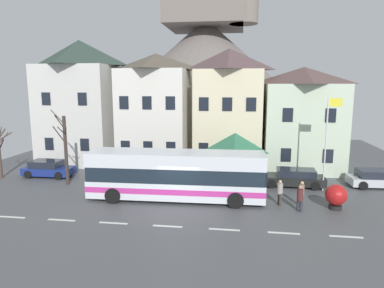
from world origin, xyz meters
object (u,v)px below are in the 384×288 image
(transit_bus, at_px, (176,176))
(pedestrian_02, at_px, (300,197))
(bus_shelter, at_px, (235,143))
(parked_car_01, at_px, (122,168))
(townhouse_03, at_px, (302,119))
(hilltop_castle, at_px, (205,75))
(harbour_buoy, at_px, (336,196))
(townhouse_00, at_px, (82,102))
(parked_car_02, at_px, (48,169))
(bare_tree_00, at_px, (65,148))
(townhouse_01, at_px, (157,110))
(pedestrian_01, at_px, (280,191))
(pedestrian_00, at_px, (302,192))
(parked_car_03, at_px, (377,179))
(flagpole, at_px, (327,137))
(public_bench, at_px, (242,171))
(parked_car_00, at_px, (293,178))
(townhouse_02, at_px, (229,109))

(transit_bus, bearing_deg, pedestrian_02, -9.65)
(bus_shelter, relative_size, parked_car_01, 0.92)
(townhouse_03, relative_size, hilltop_castle, 0.22)
(harbour_buoy, bearing_deg, pedestrian_02, -162.44)
(townhouse_00, relative_size, townhouse_03, 1.29)
(hilltop_castle, distance_m, parked_car_02, 32.41)
(parked_car_01, relative_size, bare_tree_00, 0.75)
(townhouse_00, xyz_separation_m, hilltop_castle, (9.48, 23.65, 3.25))
(townhouse_01, distance_m, pedestrian_01, 15.34)
(pedestrian_00, height_order, bare_tree_00, bare_tree_00)
(bus_shelter, relative_size, parked_car_02, 0.99)
(transit_bus, distance_m, parked_car_02, 12.26)
(bus_shelter, height_order, parked_car_03, bus_shelter)
(parked_car_03, height_order, flagpole, flagpole)
(bus_shelter, height_order, parked_car_01, bus_shelter)
(harbour_buoy, bearing_deg, parked_car_01, 160.32)
(public_bench, height_order, bare_tree_00, bare_tree_00)
(bus_shelter, relative_size, pedestrian_01, 2.43)
(parked_car_03, bearing_deg, parked_car_00, -176.58)
(townhouse_00, height_order, parked_car_02, townhouse_00)
(transit_bus, relative_size, flagpole, 1.73)
(transit_bus, relative_size, parked_car_03, 2.78)
(transit_bus, xyz_separation_m, parked_car_01, (-5.46, 5.08, -0.94))
(parked_car_00, height_order, public_bench, parked_car_00)
(transit_bus, bearing_deg, flagpole, 16.94)
(parked_car_01, distance_m, pedestrian_01, 13.11)
(bus_shelter, height_order, pedestrian_00, bus_shelter)
(pedestrian_00, bearing_deg, public_bench, 118.66)
(transit_bus, xyz_separation_m, pedestrian_00, (7.86, -0.23, -0.65))
(public_bench, xyz_separation_m, bare_tree_00, (-13.02, -4.13, 2.28))
(parked_car_01, height_order, pedestrian_02, pedestrian_02)
(townhouse_03, bearing_deg, hilltop_castle, 114.95)
(townhouse_00, height_order, hilltop_castle, hilltop_castle)
(transit_bus, relative_size, parked_car_00, 2.45)
(hilltop_castle, relative_size, bus_shelter, 10.44)
(townhouse_03, distance_m, flagpole, 6.84)
(parked_car_03, relative_size, flagpole, 0.62)
(public_bench, distance_m, bare_tree_00, 13.85)
(bus_shelter, relative_size, harbour_buoy, 2.55)
(townhouse_01, relative_size, pedestrian_01, 6.40)
(pedestrian_00, xyz_separation_m, harbour_buoy, (1.96, -0.15, -0.11))
(parked_car_01, bearing_deg, bus_shelter, 174.24)
(townhouse_03, height_order, bare_tree_00, townhouse_03)
(transit_bus, bearing_deg, townhouse_01, 108.49)
(hilltop_castle, xyz_separation_m, parked_car_01, (-3.74, -28.90, -8.38))
(townhouse_02, bearing_deg, pedestrian_02, -66.77)
(townhouse_01, height_order, bus_shelter, townhouse_01)
(townhouse_03, bearing_deg, pedestrian_01, -105.34)
(transit_bus, relative_size, harbour_buoy, 7.48)
(townhouse_03, bearing_deg, bus_shelter, -134.13)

